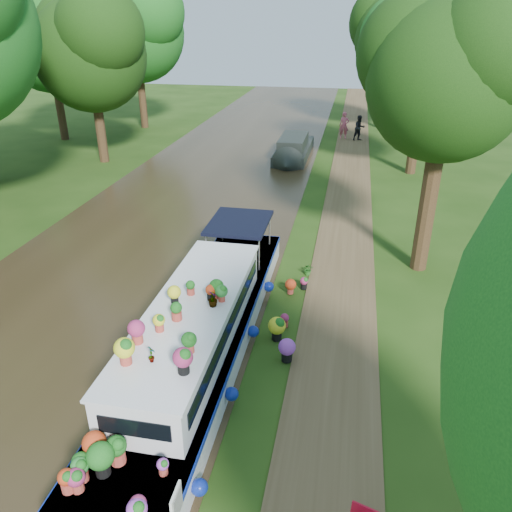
{
  "coord_description": "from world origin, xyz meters",
  "views": [
    {
      "loc": [
        1.17,
        -13.44,
        8.06
      ],
      "look_at": [
        -1.48,
        0.22,
        1.3
      ],
      "focal_mm": 35.0,
      "sensor_mm": 36.0,
      "label": 1
    }
  ],
  "objects_px": {
    "plant_boat": "(194,341)",
    "pedestrian_pink": "(344,125)",
    "pedestrian_dark": "(359,128)",
    "second_boat": "(293,149)"
  },
  "relations": [
    {
      "from": "plant_boat",
      "to": "pedestrian_dark",
      "type": "bearing_deg",
      "value": 81.73
    },
    {
      "from": "plant_boat",
      "to": "second_boat",
      "type": "xyz_separation_m",
      "value": [
        -0.14,
        20.87,
        -0.32
      ]
    },
    {
      "from": "plant_boat",
      "to": "pedestrian_pink",
      "type": "height_order",
      "value": "plant_boat"
    },
    {
      "from": "second_boat",
      "to": "pedestrian_pink",
      "type": "bearing_deg",
      "value": 63.9
    },
    {
      "from": "pedestrian_pink",
      "to": "pedestrian_dark",
      "type": "distance_m",
      "value": 1.14
    },
    {
      "from": "pedestrian_pink",
      "to": "pedestrian_dark",
      "type": "relative_size",
      "value": 1.07
    },
    {
      "from": "second_boat",
      "to": "pedestrian_pink",
      "type": "height_order",
      "value": "pedestrian_pink"
    },
    {
      "from": "pedestrian_dark",
      "to": "plant_boat",
      "type": "bearing_deg",
      "value": -129.22
    },
    {
      "from": "plant_boat",
      "to": "second_boat",
      "type": "height_order",
      "value": "plant_boat"
    },
    {
      "from": "second_boat",
      "to": "pedestrian_dark",
      "type": "bearing_deg",
      "value": 54.31
    }
  ]
}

